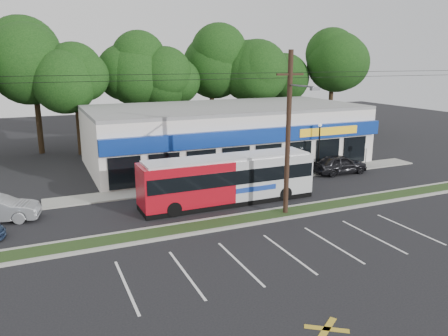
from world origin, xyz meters
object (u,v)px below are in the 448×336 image
utility_pole (287,129)px  lamp_post (319,142)px  sign_post (366,151)px  car_dark (340,164)px  metrobus (228,178)px  pedestrian_a (238,182)px  pedestrian_b (228,174)px

utility_pole → lamp_post: size_ratio=11.76×
sign_post → car_dark: sign_post is taller
metrobus → car_dark: 12.39m
lamp_post → car_dark: lamp_post is taller
pedestrian_a → sign_post: bearing=-175.1°
sign_post → pedestrian_a: sign_post is taller
utility_pole → pedestrian_a: utility_pole is taller
utility_pole → lamp_post: bearing=43.9°
lamp_post → pedestrian_b: size_ratio=2.51×
lamp_post → sign_post: lamp_post is taller
sign_post → metrobus: size_ratio=0.19×
utility_pole → pedestrian_a: size_ratio=27.71×
metrobus → pedestrian_b: (1.78, 4.00, -0.86)m
pedestrian_a → pedestrian_b: size_ratio=1.06×
sign_post → pedestrian_a: size_ratio=1.23×
sign_post → car_dark: (-3.48, -0.74, -0.74)m
utility_pole → car_dark: utility_pole is taller
car_dark → pedestrian_b: 10.14m
car_dark → pedestrian_a: pedestrian_a is taller
pedestrian_b → utility_pole: bearing=119.3°
utility_pole → pedestrian_b: bearing=93.3°
metrobus → pedestrian_b: 4.46m
sign_post → metrobus: metrobus is taller
utility_pole → metrobus: bearing=121.7°
sign_post → metrobus: bearing=-165.2°
lamp_post → metrobus: size_ratio=0.35×
utility_pole → sign_post: utility_pole is taller
utility_pole → pedestrian_a: (-0.75, 5.07, -4.51)m
utility_pole → metrobus: (-2.21, 3.57, -3.71)m
car_dark → pedestrian_a: 10.60m
car_dark → pedestrian_b: size_ratio=2.83×
sign_post → pedestrian_a: 14.17m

